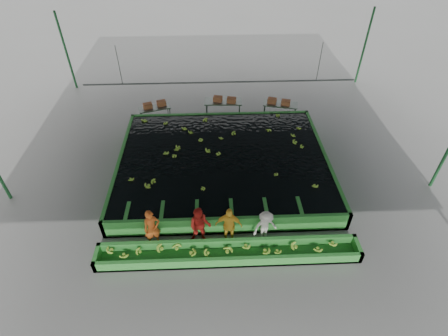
{
  "coord_description": "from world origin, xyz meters",
  "views": [
    {
      "loc": [
        -0.51,
        -11.6,
        11.23
      ],
      "look_at": [
        0.0,
        0.5,
        1.0
      ],
      "focal_mm": 28.0,
      "sensor_mm": 36.0,
      "label": 1
    }
  ],
  "objects_px": {
    "worker_b": "(200,226)",
    "packing_table_right": "(280,110)",
    "worker_a": "(152,228)",
    "worker_d": "(265,227)",
    "box_stack_left": "(155,107)",
    "box_stack_right": "(279,104)",
    "sorting_trough": "(229,253)",
    "box_stack_mid": "(225,102)",
    "worker_c": "(229,225)",
    "flotation_tank": "(223,163)",
    "packing_table_mid": "(223,108)",
    "packing_table_left": "(155,113)"
  },
  "relations": [
    {
      "from": "sorting_trough",
      "to": "worker_a",
      "type": "xyz_separation_m",
      "value": [
        -2.89,
        0.8,
        0.62
      ]
    },
    {
      "from": "worker_d",
      "to": "box_stack_mid",
      "type": "xyz_separation_m",
      "value": [
        -1.18,
        9.35,
        0.24
      ]
    },
    {
      "from": "packing_table_left",
      "to": "box_stack_mid",
      "type": "distance_m",
      "value": 4.15
    },
    {
      "from": "worker_c",
      "to": "flotation_tank",
      "type": "bearing_deg",
      "value": 97.08
    },
    {
      "from": "flotation_tank",
      "to": "box_stack_right",
      "type": "xyz_separation_m",
      "value": [
        3.46,
        4.82,
        0.46
      ]
    },
    {
      "from": "flotation_tank",
      "to": "box_stack_mid",
      "type": "bearing_deg",
      "value": 86.74
    },
    {
      "from": "packing_table_right",
      "to": "flotation_tank",
      "type": "bearing_deg",
      "value": -126.45
    },
    {
      "from": "flotation_tank",
      "to": "worker_b",
      "type": "bearing_deg",
      "value": -103.85
    },
    {
      "from": "worker_b",
      "to": "packing_table_left",
      "type": "distance_m",
      "value": 9.57
    },
    {
      "from": "worker_d",
      "to": "box_stack_right",
      "type": "height_order",
      "value": "worker_d"
    },
    {
      "from": "flotation_tank",
      "to": "worker_c",
      "type": "bearing_deg",
      "value": -89.47
    },
    {
      "from": "worker_d",
      "to": "packing_table_left",
      "type": "bearing_deg",
      "value": 103.0
    },
    {
      "from": "box_stack_mid",
      "to": "box_stack_right",
      "type": "height_order",
      "value": "box_stack_mid"
    },
    {
      "from": "packing_table_left",
      "to": "box_stack_right",
      "type": "xyz_separation_m",
      "value": [
        7.27,
        -0.03,
        0.5
      ]
    },
    {
      "from": "worker_a",
      "to": "packing_table_left",
      "type": "height_order",
      "value": "worker_a"
    },
    {
      "from": "packing_table_right",
      "to": "box_stack_left",
      "type": "relative_size",
      "value": 1.52
    },
    {
      "from": "worker_b",
      "to": "packing_table_right",
      "type": "relative_size",
      "value": 0.9
    },
    {
      "from": "worker_d",
      "to": "box_stack_right",
      "type": "xyz_separation_m",
      "value": [
        1.99,
        9.12,
        0.16
      ]
    },
    {
      "from": "worker_d",
      "to": "sorting_trough",
      "type": "bearing_deg",
      "value": -168.31
    },
    {
      "from": "sorting_trough",
      "to": "box_stack_left",
      "type": "distance_m",
      "value": 10.76
    },
    {
      "from": "worker_a",
      "to": "worker_b",
      "type": "bearing_deg",
      "value": -20.62
    },
    {
      "from": "sorting_trough",
      "to": "box_stack_right",
      "type": "bearing_deg",
      "value": 70.79
    },
    {
      "from": "worker_c",
      "to": "packing_table_mid",
      "type": "xyz_separation_m",
      "value": [
        0.16,
        9.43,
        -0.39
      ]
    },
    {
      "from": "worker_c",
      "to": "box_stack_mid",
      "type": "bearing_deg",
      "value": 95.03
    },
    {
      "from": "box_stack_left",
      "to": "box_stack_right",
      "type": "bearing_deg",
      "value": -0.97
    },
    {
      "from": "flotation_tank",
      "to": "box_stack_left",
      "type": "bearing_deg",
      "value": 127.51
    },
    {
      "from": "packing_table_mid",
      "to": "box_stack_right",
      "type": "distance_m",
      "value": 3.29
    },
    {
      "from": "flotation_tank",
      "to": "worker_c",
      "type": "distance_m",
      "value": 4.32
    },
    {
      "from": "worker_d",
      "to": "packing_table_right",
      "type": "bearing_deg",
      "value": 60.07
    },
    {
      "from": "worker_b",
      "to": "packing_table_right",
      "type": "xyz_separation_m",
      "value": [
        4.63,
        9.13,
        -0.44
      ]
    },
    {
      "from": "worker_b",
      "to": "box_stack_left",
      "type": "distance_m",
      "value": 9.64
    },
    {
      "from": "packing_table_right",
      "to": "box_stack_left",
      "type": "xyz_separation_m",
      "value": [
        -7.36,
        0.12,
        0.37
      ]
    },
    {
      "from": "box_stack_right",
      "to": "worker_b",
      "type": "bearing_deg",
      "value": -116.34
    },
    {
      "from": "packing_table_mid",
      "to": "flotation_tank",
      "type": "bearing_deg",
      "value": -92.27
    },
    {
      "from": "packing_table_left",
      "to": "box_stack_mid",
      "type": "xyz_separation_m",
      "value": [
        4.1,
        0.2,
        0.58
      ]
    },
    {
      "from": "box_stack_right",
      "to": "packing_table_left",
      "type": "bearing_deg",
      "value": 179.75
    },
    {
      "from": "box_stack_mid",
      "to": "packing_table_right",
      "type": "bearing_deg",
      "value": -3.91
    },
    {
      "from": "worker_d",
      "to": "box_stack_mid",
      "type": "relative_size",
      "value": 1.14
    },
    {
      "from": "sorting_trough",
      "to": "worker_d",
      "type": "height_order",
      "value": "worker_d"
    },
    {
      "from": "packing_table_right",
      "to": "box_stack_left",
      "type": "height_order",
      "value": "box_stack_left"
    },
    {
      "from": "flotation_tank",
      "to": "box_stack_mid",
      "type": "height_order",
      "value": "box_stack_mid"
    },
    {
      "from": "sorting_trough",
      "to": "box_stack_mid",
      "type": "xyz_separation_m",
      "value": [
        0.29,
        10.15,
        0.74
      ]
    },
    {
      "from": "worker_a",
      "to": "worker_b",
      "type": "relative_size",
      "value": 0.97
    },
    {
      "from": "box_stack_mid",
      "to": "sorting_trough",
      "type": "bearing_deg",
      "value": -91.62
    },
    {
      "from": "flotation_tank",
      "to": "sorting_trough",
      "type": "height_order",
      "value": "flotation_tank"
    },
    {
      "from": "box_stack_left",
      "to": "box_stack_right",
      "type": "distance_m",
      "value": 7.26
    },
    {
      "from": "worker_b",
      "to": "worker_d",
      "type": "distance_m",
      "value": 2.53
    },
    {
      "from": "sorting_trough",
      "to": "worker_c",
      "type": "xyz_separation_m",
      "value": [
        0.04,
        0.8,
        0.64
      ]
    },
    {
      "from": "worker_a",
      "to": "worker_d",
      "type": "relative_size",
      "value": 1.15
    },
    {
      "from": "worker_c",
      "to": "box_stack_mid",
      "type": "xyz_separation_m",
      "value": [
        0.25,
        9.35,
        0.1
      ]
    }
  ]
}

